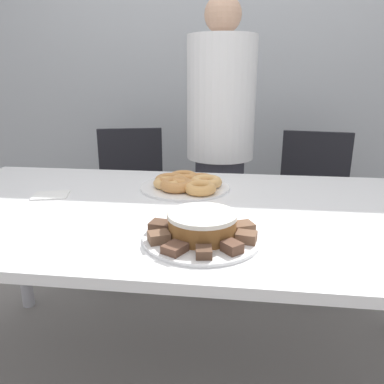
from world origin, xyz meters
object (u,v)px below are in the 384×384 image
plate_cake (202,238)px  frosted_cake (202,225)px  office_chair_left (132,207)px  office_chair_right (311,214)px  napkin (51,195)px  plate_donuts (185,187)px  person_standing (220,148)px

plate_cake → frosted_cake: frosted_cake is taller
frosted_cake → office_chair_left: bearing=114.9°
office_chair_right → plate_cake: (-0.53, -1.18, 0.35)m
office_chair_right → napkin: office_chair_right is taller
plate_donuts → office_chair_right: bearing=47.4°
office_chair_right → napkin: bearing=-133.9°
office_chair_right → frosted_cake: size_ratio=4.60×
person_standing → office_chair_left: (-0.54, 0.16, -0.41)m
plate_cake → person_standing: bearing=90.3°
plate_donuts → napkin: bearing=-161.4°
plate_cake → plate_donuts: 0.49m
office_chair_left → office_chair_right: size_ratio=1.00×
person_standing → office_chair_left: 0.70m
office_chair_right → person_standing: bearing=-154.3°
plate_donuts → napkin: 0.51m
napkin → plate_cake: bearing=-27.9°
office_chair_left → frosted_cake: office_chair_left is taller
plate_donuts → person_standing: bearing=78.4°
office_chair_right → frosted_cake: (-0.53, -1.18, 0.39)m
person_standing → office_chair_left: size_ratio=1.79×
frosted_cake → napkin: 0.68m
person_standing → plate_donuts: person_standing is taller
office_chair_right → plate_cake: 1.34m
person_standing → napkin: size_ratio=10.38×
person_standing → frosted_cake: size_ratio=8.22×
frosted_cake → person_standing: bearing=90.3°
office_chair_left → napkin: 0.93m
napkin → person_standing: bearing=49.6°
office_chair_left → office_chair_right: (1.08, 0.00, 0.00)m
person_standing → office_chair_right: (0.53, 0.16, -0.41)m
plate_cake → office_chair_left: bearing=114.9°
person_standing → plate_cake: (0.01, -1.02, -0.06)m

